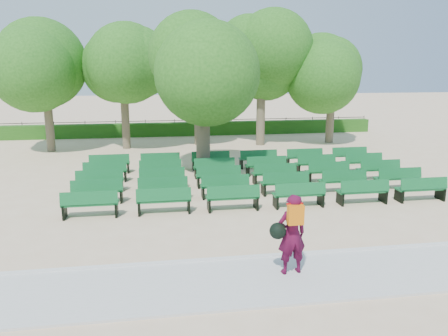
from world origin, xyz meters
The scene contains 9 objects.
ground centered at (0.00, 0.00, 0.00)m, with size 120.00×120.00×0.00m, color #D8B68F.
paving centered at (0.00, -7.40, 0.03)m, with size 30.00×2.20×0.06m, color beige.
curb centered at (0.00, -6.25, 0.05)m, with size 30.00×0.12×0.10m, color silver.
hedge centered at (0.00, 14.00, 0.45)m, with size 26.00×0.70×0.90m, color #245A17.
fence centered at (0.00, 14.40, 0.00)m, with size 26.00×0.10×1.02m, color black, non-canonical shape.
tree_line centered at (0.00, 10.00, 0.00)m, with size 21.80×6.80×7.04m, color #2C6E1D, non-canonical shape.
bench_array centered at (1.19, 0.58, 0.09)m, with size 1.74×0.55×1.09m.
tree_among centered at (-0.34, 2.50, 4.36)m, with size 4.36×4.36×6.37m.
person centered at (0.53, -7.19, 1.01)m, with size 0.89×0.56×1.84m.
Camera 1 is at (-2.36, -15.93, 4.59)m, focal length 35.00 mm.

